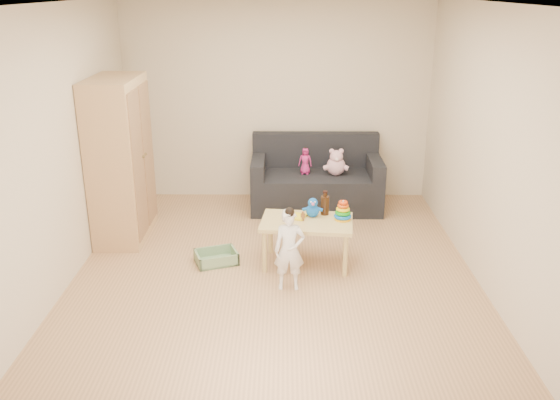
{
  "coord_description": "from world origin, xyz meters",
  "views": [
    {
      "loc": [
        0.09,
        -5.49,
        2.75
      ],
      "look_at": [
        0.05,
        0.25,
        0.65
      ],
      "focal_mm": 38.0,
      "sensor_mm": 36.0,
      "label": 1
    }
  ],
  "objects_px": {
    "play_table": "(306,242)",
    "wardrobe": "(120,160)",
    "toddler": "(289,251)",
    "sofa": "(316,191)"
  },
  "relations": [
    {
      "from": "sofa",
      "to": "play_table",
      "type": "distance_m",
      "value": 1.67
    },
    {
      "from": "toddler",
      "to": "sofa",
      "type": "bearing_deg",
      "value": 79.14
    },
    {
      "from": "wardrobe",
      "to": "toddler",
      "type": "bearing_deg",
      "value": -34.16
    },
    {
      "from": "play_table",
      "to": "wardrobe",
      "type": "bearing_deg",
      "value": 159.88
    },
    {
      "from": "sofa",
      "to": "toddler",
      "type": "xyz_separation_m",
      "value": [
        -0.36,
        -2.18,
        0.16
      ]
    },
    {
      "from": "wardrobe",
      "to": "toddler",
      "type": "xyz_separation_m",
      "value": [
        1.88,
        -1.28,
        -0.52
      ]
    },
    {
      "from": "play_table",
      "to": "toddler",
      "type": "bearing_deg",
      "value": -109.09
    },
    {
      "from": "wardrobe",
      "to": "sofa",
      "type": "xyz_separation_m",
      "value": [
        2.24,
        0.9,
        -0.68
      ]
    },
    {
      "from": "sofa",
      "to": "toddler",
      "type": "relative_size",
      "value": 2.12
    },
    {
      "from": "wardrobe",
      "to": "play_table",
      "type": "xyz_separation_m",
      "value": [
        2.06,
        -0.76,
        -0.67
      ]
    }
  ]
}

